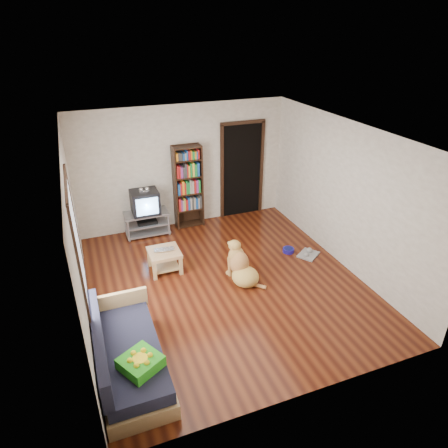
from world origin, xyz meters
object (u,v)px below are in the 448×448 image
object	(u,v)px
laptop	(164,251)
dog	(241,267)
tv_stand	(147,223)
grey_rag	(308,255)
green_cushion	(141,363)
coffee_table	(164,257)
crt_tv	(145,201)
dog_bowl	(288,250)
sofa	(127,357)
bookshelf	(188,183)

from	to	relation	value
laptop	dog	world-z (taller)	dog
tv_stand	grey_rag	bearing A→B (deg)	-35.95
green_cushion	laptop	size ratio (longest dim) A/B	1.20
coffee_table	crt_tv	bearing A→B (deg)	90.83
tv_stand	dog_bowl	bearing A→B (deg)	-35.45
sofa	tv_stand	bearing A→B (deg)	74.98
laptop	sofa	size ratio (longest dim) A/B	0.20
tv_stand	sofa	xyz separation A→B (m)	(-0.97, -3.63, -0.01)
dog_bowl	bookshelf	xyz separation A→B (m)	(-1.47, 1.82, 0.96)
laptop	coffee_table	world-z (taller)	laptop
grey_rag	dog	distance (m)	1.59
crt_tv	sofa	xyz separation A→B (m)	(-0.97, -3.65, -0.48)
dog_bowl	grey_rag	distance (m)	0.39
dog_bowl	coffee_table	distance (m)	2.43
grey_rag	coffee_table	world-z (taller)	coffee_table
grey_rag	coffee_table	distance (m)	2.76
bookshelf	dog	world-z (taller)	bookshelf
green_cushion	sofa	size ratio (longest dim) A/B	0.23
dog	bookshelf	bearing A→B (deg)	95.61
green_cushion	bookshelf	bearing A→B (deg)	36.73
grey_rag	crt_tv	world-z (taller)	crt_tv
dog_bowl	dog	size ratio (longest dim) A/B	0.27
green_cushion	crt_tv	distance (m)	4.14
dog_bowl	crt_tv	world-z (taller)	crt_tv
laptop	tv_stand	bearing A→B (deg)	97.89
bookshelf	dog_bowl	bearing A→B (deg)	-50.98
dog_bowl	dog	distance (m)	1.37
green_cushion	dog_bowl	distance (m)	4.02
green_cushion	laptop	distance (m)	2.66
grey_rag	sofa	xyz separation A→B (m)	(-3.70, -1.65, 0.25)
dog_bowl	bookshelf	world-z (taller)	bookshelf
dog	laptop	bearing A→B (deg)	147.03
dog_bowl	coffee_table	size ratio (longest dim) A/B	0.40
tv_stand	crt_tv	distance (m)	0.47
sofa	green_cushion	bearing A→B (deg)	-72.32
green_cushion	crt_tv	bearing A→B (deg)	48.49
grey_rag	sofa	size ratio (longest dim) A/B	0.22
green_cushion	tv_stand	world-z (taller)	green_cushion
crt_tv	coffee_table	distance (m)	1.57
dog_bowl	laptop	bearing A→B (deg)	174.92
crt_tv	green_cushion	bearing A→B (deg)	-101.88
bookshelf	dog	bearing A→B (deg)	-84.39
tv_stand	green_cushion	bearing A→B (deg)	-101.94
laptop	sofa	world-z (taller)	sofa
dog	coffee_table	bearing A→B (deg)	146.00
crt_tv	laptop	bearing A→B (deg)	-89.19
green_cushion	dog_bowl	world-z (taller)	green_cushion
dog_bowl	tv_stand	distance (m)	2.99
crt_tv	bookshelf	distance (m)	0.99
tv_stand	crt_tv	bearing A→B (deg)	90.00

